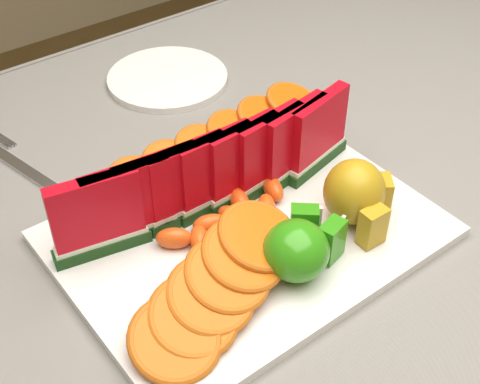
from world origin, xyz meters
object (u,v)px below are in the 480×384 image
Objects in this scene: side_plate at (168,78)px; platter at (247,234)px; apple_cluster at (300,247)px; pear_cluster at (357,194)px; fork at (29,171)px.

platter is at bearing -108.47° from side_plate.
platter is 1.84× the size of side_plate.
apple_cluster is 0.43m from side_plate.
side_plate is (0.11, 0.34, -0.00)m from platter.
pear_cluster is (0.11, -0.06, 0.04)m from platter.
apple_cluster is 0.10m from pear_cluster.
apple_cluster is 0.37m from fork.
platter reaches higher than side_plate.
platter is 3.82× the size of apple_cluster.
apple_cluster is 0.48× the size of side_plate.
apple_cluster reaches higher than fork.
side_plate is at bearing 71.53° from platter.
pear_cluster is at bearing 11.02° from apple_cluster.
platter is 4.24× the size of pear_cluster.
pear_cluster is 0.41m from fork.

